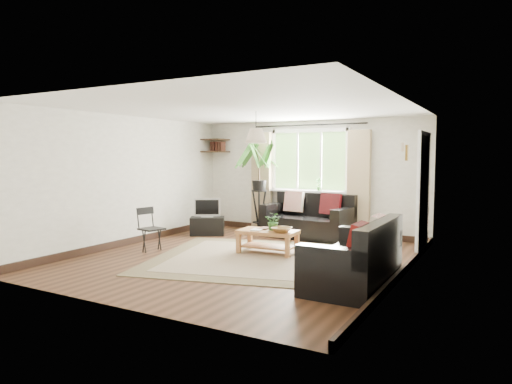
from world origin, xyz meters
The scene contains 24 objects.
floor centered at (0.00, 0.00, 0.00)m, with size 5.50×5.50×0.00m, color #311C10.
ceiling centered at (0.00, 0.00, 2.40)m, with size 5.50×5.50×0.00m, color white.
wall_back centered at (0.00, 2.75, 1.20)m, with size 5.00×0.02×2.40m, color beige.
wall_front centered at (0.00, -2.75, 1.20)m, with size 5.00×0.02×2.40m, color beige.
wall_left centered at (-2.50, 0.00, 1.20)m, with size 0.02×5.50×2.40m, color beige.
wall_right centered at (2.50, 0.00, 1.20)m, with size 0.02×5.50×2.40m, color beige.
rug centered at (0.34, 0.10, 0.01)m, with size 3.55×3.04×0.02m, color beige.
window centered at (0.00, 2.71, 1.55)m, with size 2.50×0.16×2.16m, color white, non-canonical shape.
door centered at (2.47, 1.70, 1.00)m, with size 0.06×0.96×2.06m, color silver.
corner_shelf centered at (-2.25, 2.50, 1.89)m, with size 0.50×0.50×0.34m, color black, non-canonical shape.
pendant_lamp centered at (0.00, 0.40, 2.05)m, with size 0.36×0.36×0.54m, color beige, non-canonical shape.
wall_sconce centered at (2.43, 0.30, 1.74)m, with size 0.12×0.12×0.28m, color beige, non-canonical shape.
sofa_back centered at (0.17, 2.24, 0.42)m, with size 1.79×0.90×0.84m, color black, non-canonical shape.
sofa_right centered at (2.01, -0.64, 0.41)m, with size 0.86×1.72×0.81m, color black, non-canonical shape.
coffee_table centered at (0.18, 0.48, 0.20)m, with size 0.99×0.54×0.40m, color #965731, non-canonical shape.
table_plant centered at (0.27, 0.53, 0.56)m, with size 0.28×0.24×0.31m, color #2C5D25.
bowl centered at (0.48, 0.41, 0.44)m, with size 0.33×0.33×0.08m, color brown.
book_a centered at (-0.06, 0.37, 0.41)m, with size 0.17×0.24×0.02m, color silver.
book_b centered at (-0.02, 0.57, 0.42)m, with size 0.18×0.24×0.02m, color #4E2C1F.
tv_stand centered at (-1.79, 1.50, 0.19)m, with size 0.70×0.40×0.38m, color black.
tv centered at (-1.79, 1.50, 0.58)m, with size 0.54×0.18×0.41m, color #A5A5AA, non-canonical shape.
palm_stand centered at (-0.98, 2.30, 1.00)m, with size 0.78×0.78×2.00m, color black, non-canonical shape.
folding_chair centered at (-1.67, -0.32, 0.38)m, with size 0.39×0.39×0.76m, color black, non-canonical shape.
sill_plant centered at (0.25, 2.63, 1.06)m, with size 0.14×0.10×0.27m, color #2D6023.
Camera 1 is at (3.73, -6.27, 1.66)m, focal length 32.00 mm.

